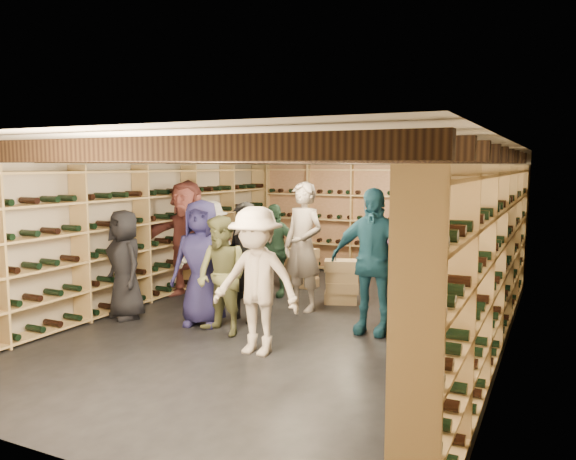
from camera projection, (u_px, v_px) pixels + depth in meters
The scene contains 23 objects.
ground at pixel (291, 322), 7.71m from camera, with size 8.00×8.00×0.00m, color black.
walls at pixel (291, 235), 7.57m from camera, with size 5.52×8.02×2.40m.
ceiling at pixel (291, 146), 7.44m from camera, with size 5.50×8.00×0.01m, color beige.
ceiling_joists at pixel (291, 156), 7.45m from camera, with size 5.40×7.12×0.18m.
wine_rack_left at pixel (142, 234), 8.71m from camera, with size 0.32×7.50×2.15m.
wine_rack_right at pixel (492, 258), 6.47m from camera, with size 0.32×7.50×2.15m.
wine_rack_back at pixel (376, 220), 11.01m from camera, with size 4.70×0.30×2.15m.
crate_stack_left at pixel (342, 282), 8.72m from camera, with size 0.58×0.47×0.68m.
crate_stack_right at pixel (302, 268), 9.93m from camera, with size 0.56×0.42×0.68m.
crate_loose at pixel (426, 302), 8.46m from camera, with size 0.50×0.33×0.17m, color tan.
person_0 at pixel (125, 264), 7.84m from camera, with size 0.75×0.49×1.53m, color black.
person_1 at pixel (244, 262), 7.67m from camera, with size 0.60×0.39×1.65m, color black.
person_2 at pixel (222, 276), 7.06m from camera, with size 0.74×0.57×1.52m, color #64663C.
person_3 at pixel (256, 281), 6.33m from camera, with size 1.09×0.63×1.68m, color #C2B09B.
person_4 at pixel (372, 261), 7.12m from camera, with size 1.09×0.46×1.86m, color #1E556E.
person_5 at pixel (187, 239), 9.11m from camera, with size 1.77×0.56×1.91m, color brown.
person_6 at pixel (202, 263), 7.50m from camera, with size 0.83×0.54×1.69m, color #1E1C48.
person_7 at pixel (303, 247), 8.27m from camera, with size 0.69×0.46×1.90m, color gray.
person_8 at pixel (462, 270), 7.09m from camera, with size 0.80×0.62×1.64m, color #4E321F.
person_9 at pixel (210, 252), 8.78m from camera, with size 1.03×0.59×1.60m, color beige.
person_10 at pixel (274, 250), 9.19m from camera, with size 0.89×0.37×1.52m, color #254632.
person_11 at pixel (414, 256), 8.18m from camera, with size 1.54×0.49×1.66m, color #93649C.
person_12 at pixel (452, 256), 7.94m from camera, with size 0.84×0.55×1.73m, color #35353A.
Camera 1 is at (3.26, -6.77, 2.14)m, focal length 35.00 mm.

